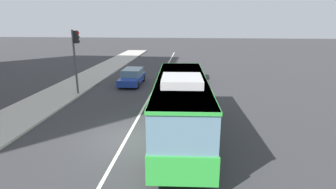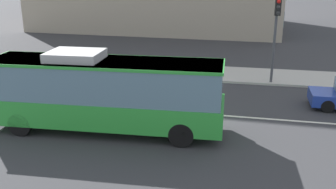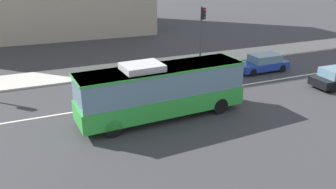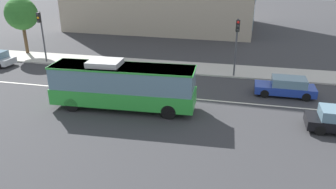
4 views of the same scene
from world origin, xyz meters
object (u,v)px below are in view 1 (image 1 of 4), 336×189
sedan_blue (132,77)px  traffic_light_near_corner (76,51)px  transit_bus (181,104)px  sedan_black (189,72)px

sedan_blue → traffic_light_near_corner: bearing=-40.4°
transit_bus → sedan_blue: (11.39, 5.10, -1.09)m
transit_bus → sedan_black: (14.21, -0.27, -1.09)m
sedan_black → traffic_light_near_corner: (-6.89, 8.86, 2.84)m
sedan_blue → sedan_black: (2.82, -5.37, 0.00)m
sedan_blue → sedan_black: size_ratio=0.99×
traffic_light_near_corner → transit_bus: bearing=-45.2°
transit_bus → sedan_blue: size_ratio=2.24×
transit_bus → traffic_light_near_corner: (7.32, 8.59, 1.75)m
transit_bus → sedan_blue: bearing=21.3°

